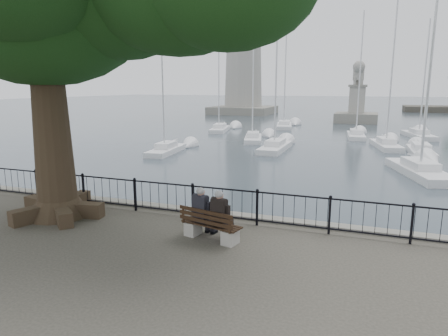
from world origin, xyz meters
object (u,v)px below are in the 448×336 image
at_px(person_left, 204,214).
at_px(lighthouse, 244,35).
at_px(lion_monument, 357,107).
at_px(bench, 210,229).
at_px(person_right, 222,218).

height_order(person_left, lighthouse, lighthouse).
xyz_separation_m(person_left, lion_monument, (2.08, 48.76, 0.43)).
height_order(bench, lighthouse, lighthouse).
height_order(person_left, person_right, same).
xyz_separation_m(bench, person_right, (0.32, 0.02, 0.33)).
bearing_deg(person_left, person_right, -13.41).
bearing_deg(bench, person_left, 147.61).
distance_m(bench, lion_monument, 48.96).
xyz_separation_m(person_right, lighthouse, (-18.48, 60.95, 12.06)).
bearing_deg(lighthouse, lion_monument, -31.09).
distance_m(person_left, lighthouse, 64.54).
xyz_separation_m(lighthouse, lion_monument, (20.00, -12.06, -11.63)).
bearing_deg(lighthouse, person_right, -73.14).
relative_size(person_right, lion_monument, 0.16).
bearing_deg(lighthouse, person_left, -73.59).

